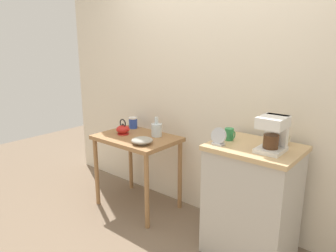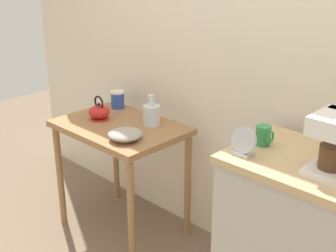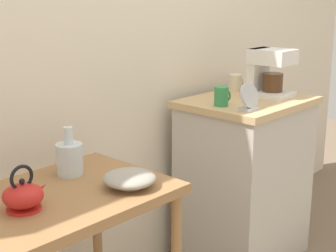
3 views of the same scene
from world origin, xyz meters
TOP-DOWN VIEW (x-y plane):
  - ground_plane at (0.00, 0.00)m, footprint 8.00×8.00m
  - back_wall at (0.10, 0.40)m, footprint 4.40×0.10m
  - wooden_table at (-0.68, -0.02)m, footprint 0.81×0.58m
  - kitchen_counter at (0.58, 0.02)m, footprint 0.68×0.54m
  - bowl_stoneware at (-0.46, -0.16)m, footprint 0.20×0.20m
  - teakettle at (-0.84, -0.04)m, footprint 0.17×0.14m
  - glass_carafe_vase at (-0.53, 0.12)m, footprint 0.11×0.11m
  - canister_enamel at (-0.94, 0.19)m, footprint 0.10×0.10m
  - coffee_maker at (0.72, -0.02)m, footprint 0.18×0.22m
  - mug_small_cream at (0.73, 0.20)m, footprint 0.08×0.08m
  - mug_tall_green at (0.35, 0.02)m, footprint 0.08×0.07m
  - table_clock at (0.35, -0.15)m, footprint 0.13×0.06m

SIDE VIEW (x-z plane):
  - ground_plane at x=0.00m, z-range 0.00..0.00m
  - kitchen_counter at x=0.58m, z-range 0.00..0.93m
  - wooden_table at x=-0.68m, z-range 0.28..1.05m
  - bowl_stoneware at x=-0.46m, z-range 0.78..0.84m
  - teakettle at x=-0.84m, z-range 0.74..0.91m
  - canister_enamel at x=-0.94m, z-range 0.77..0.90m
  - glass_carafe_vase at x=-0.53m, z-range 0.74..0.94m
  - mug_small_cream at x=0.73m, z-range 0.93..1.03m
  - mug_tall_green at x=0.35m, z-range 0.93..1.03m
  - table_clock at x=0.35m, z-range 0.92..1.06m
  - coffee_maker at x=0.72m, z-range 0.94..1.20m
  - back_wall at x=0.10m, z-range 0.00..2.80m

